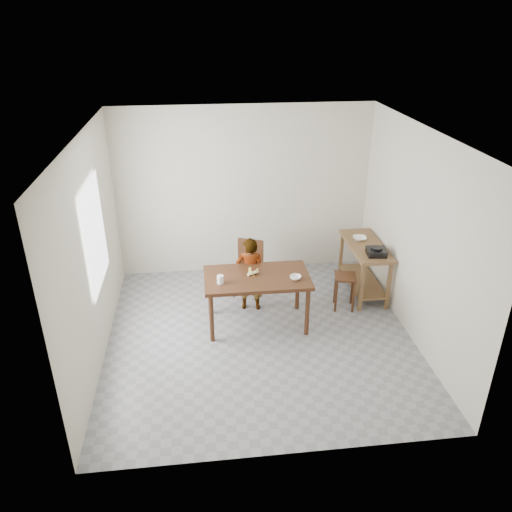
{
  "coord_description": "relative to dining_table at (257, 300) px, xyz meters",
  "views": [
    {
      "loc": [
        -0.7,
        -5.48,
        3.91
      ],
      "look_at": [
        0.0,
        0.4,
        1.0
      ],
      "focal_mm": 35.0,
      "sensor_mm": 36.0,
      "label": 1
    }
  ],
  "objects": [
    {
      "name": "wall_back",
      "position": [
        0.0,
        1.72,
        0.98
      ],
      "size": [
        4.0,
        0.04,
        2.7
      ],
      "primitive_type": "cube",
      "color": "beige",
      "rests_on": "ground"
    },
    {
      "name": "child",
      "position": [
        -0.04,
        0.42,
        0.18
      ],
      "size": [
        0.44,
        0.33,
        1.12
      ],
      "primitive_type": "imported",
      "rotation": [
        0.0,
        0.0,
        2.99
      ],
      "color": "white",
      "rests_on": "floor"
    },
    {
      "name": "wall_right",
      "position": [
        2.02,
        -0.3,
        0.98
      ],
      "size": [
        0.04,
        4.0,
        2.7
      ],
      "primitive_type": "cube",
      "color": "beige",
      "rests_on": "ground"
    },
    {
      "name": "small_bowl",
      "position": [
        0.49,
        -0.14,
        0.4
      ],
      "size": [
        0.17,
        0.17,
        0.05
      ],
      "primitive_type": "imported",
      "rotation": [
        0.0,
        0.0,
        0.18
      ],
      "color": "white",
      "rests_on": "dining_table"
    },
    {
      "name": "banana",
      "position": [
        -0.05,
        0.04,
        0.41
      ],
      "size": [
        0.21,
        0.19,
        0.06
      ],
      "primitive_type": null,
      "rotation": [
        0.0,
        0.0,
        0.4
      ],
      "color": "#EDD750",
      "rests_on": "dining_table"
    },
    {
      "name": "floor",
      "position": [
        0.0,
        -0.3,
        -0.4
      ],
      "size": [
        4.0,
        4.0,
        0.04
      ],
      "primitive_type": "cube",
      "color": "gray",
      "rests_on": "ground"
    },
    {
      "name": "gas_burner",
      "position": [
        1.75,
        0.34,
        0.47
      ],
      "size": [
        0.29,
        0.29,
        0.09
      ],
      "primitive_type": "cube",
      "rotation": [
        0.0,
        0.0,
        -0.12
      ],
      "color": "black",
      "rests_on": "prep_counter"
    },
    {
      "name": "wall_left",
      "position": [
        -2.02,
        -0.3,
        0.98
      ],
      "size": [
        0.04,
        4.0,
        2.7
      ],
      "primitive_type": "cube",
      "color": "beige",
      "rests_on": "ground"
    },
    {
      "name": "prep_counter",
      "position": [
        1.72,
        0.7,
        0.03
      ],
      "size": [
        0.5,
        1.2,
        0.8
      ],
      "primitive_type": null,
      "color": "brown",
      "rests_on": "floor"
    },
    {
      "name": "serving_bowl",
      "position": [
        1.67,
        0.87,
        0.45
      ],
      "size": [
        0.23,
        0.23,
        0.05
      ],
      "primitive_type": "imported",
      "rotation": [
        0.0,
        0.0,
        -0.17
      ],
      "color": "white",
      "rests_on": "prep_counter"
    },
    {
      "name": "window_pane",
      "position": [
        -1.97,
        -0.1,
        1.12
      ],
      "size": [
        0.02,
        1.1,
        1.3
      ],
      "primitive_type": "cube",
      "color": "white",
      "rests_on": "wall_left"
    },
    {
      "name": "ceiling",
      "position": [
        0.0,
        -0.3,
        2.35
      ],
      "size": [
        4.0,
        4.0,
        0.04
      ],
      "primitive_type": "cube",
      "color": "white",
      "rests_on": "wall_back"
    },
    {
      "name": "wall_front",
      "position": [
        0.0,
        -2.32,
        0.98
      ],
      "size": [
        4.0,
        0.04,
        2.7
      ],
      "primitive_type": "cube",
      "color": "beige",
      "rests_on": "ground"
    },
    {
      "name": "dining_chair",
      "position": [
        -0.04,
        0.86,
        0.04
      ],
      "size": [
        0.52,
        0.52,
        0.82
      ],
      "primitive_type": null,
      "rotation": [
        0.0,
        0.0,
        -0.38
      ],
      "color": "#3F2211",
      "rests_on": "floor"
    },
    {
      "name": "stool",
      "position": [
        1.31,
        0.27,
        -0.11
      ],
      "size": [
        0.35,
        0.35,
        0.53
      ],
      "primitive_type": null,
      "rotation": [
        0.0,
        0.0,
        -0.21
      ],
      "color": "#3F2211",
      "rests_on": "floor"
    },
    {
      "name": "dining_table",
      "position": [
        0.0,
        0.0,
        0.0
      ],
      "size": [
        1.4,
        0.8,
        0.75
      ],
      "primitive_type": null,
      "color": "#3F2211",
      "rests_on": "floor"
    },
    {
      "name": "glass_tumbler",
      "position": [
        -0.49,
        -0.13,
        0.43
      ],
      "size": [
        0.11,
        0.11,
        0.11
      ],
      "primitive_type": "cylinder",
      "rotation": [
        0.0,
        0.0,
        0.28
      ],
      "color": "white",
      "rests_on": "dining_table"
    }
  ]
}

